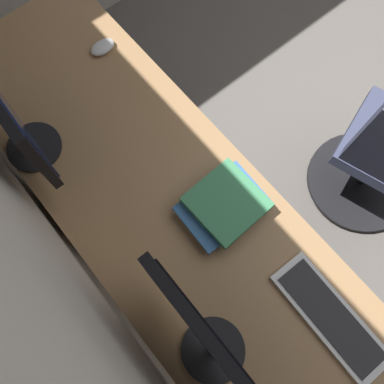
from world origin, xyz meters
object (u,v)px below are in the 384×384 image
monitor_primary (6,112)px  drawer_pedestal (127,187)px  keyboard_main (330,317)px  book_stack_near (224,206)px  monitor_secondary (219,354)px  mouse_spare (103,47)px

monitor_primary → drawer_pedestal: bearing=-133.1°
drawer_pedestal → keyboard_main: (-0.91, -0.19, 0.39)m
keyboard_main → book_stack_near: size_ratio=1.48×
monitor_secondary → keyboard_main: (-0.16, -0.35, -0.24)m
monitor_primary → book_stack_near: (-0.62, -0.37, -0.21)m
drawer_pedestal → book_stack_near: bearing=-158.4°
monitor_primary → keyboard_main: monitor_primary is taller
mouse_spare → book_stack_near: book_stack_near is taller
monitor_secondary → mouse_spare: size_ratio=5.42×
drawer_pedestal → monitor_primary: (0.19, 0.21, 0.64)m
monitor_secondary → keyboard_main: size_ratio=1.33×
monitor_primary → monitor_secondary: (-0.95, -0.05, -0.00)m
drawer_pedestal → keyboard_main: keyboard_main is taller
monitor_secondary → drawer_pedestal: bearing=-11.5°
mouse_spare → book_stack_near: (-0.81, 0.07, 0.02)m
keyboard_main → drawer_pedestal: bearing=11.9°
keyboard_main → mouse_spare: (1.30, -0.04, 0.01)m
drawer_pedestal → mouse_spare: 0.60m
monitor_secondary → book_stack_near: 0.51m
monitor_primary → mouse_spare: 0.54m
drawer_pedestal → keyboard_main: bearing=-168.1°
drawer_pedestal → monitor_primary: 0.70m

